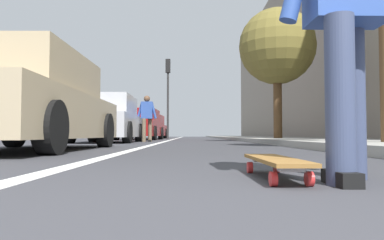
{
  "coord_description": "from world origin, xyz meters",
  "views": [
    {
      "loc": [
        -0.72,
        0.29,
        0.24
      ],
      "look_at": [
        8.58,
        0.24,
        0.62
      ],
      "focal_mm": 34.0,
      "sensor_mm": 36.0,
      "label": 1
    }
  ],
  "objects_px": {
    "parked_car_end": "(149,127)",
    "parked_car_mid": "(108,120)",
    "parked_car_near": "(27,104)",
    "traffic_light": "(168,84)",
    "parked_car_far": "(140,125)",
    "pedestrian_distant": "(147,115)",
    "skater_person": "(347,1)",
    "skateboard": "(275,162)",
    "street_tree_mid": "(277,47)"
  },
  "relations": [
    {
      "from": "parked_car_far",
      "to": "pedestrian_distant",
      "type": "bearing_deg",
      "value": -169.59
    },
    {
      "from": "skateboard",
      "to": "pedestrian_distant",
      "type": "xyz_separation_m",
      "value": [
        10.64,
        1.98,
        0.83
      ]
    },
    {
      "from": "skater_person",
      "to": "parked_car_end",
      "type": "distance_m",
      "value": 21.85
    },
    {
      "from": "parked_car_end",
      "to": "skateboard",
      "type": "bearing_deg",
      "value": -171.71
    },
    {
      "from": "parked_car_far",
      "to": "traffic_light",
      "type": "bearing_deg",
      "value": -18.57
    },
    {
      "from": "parked_car_far",
      "to": "parked_car_end",
      "type": "height_order",
      "value": "parked_car_end"
    },
    {
      "from": "skater_person",
      "to": "pedestrian_distant",
      "type": "xyz_separation_m",
      "value": [
        10.79,
        2.32,
        -0.01
      ]
    },
    {
      "from": "traffic_light",
      "to": "street_tree_mid",
      "type": "relative_size",
      "value": 0.98
    },
    {
      "from": "parked_car_far",
      "to": "traffic_light",
      "type": "distance_m",
      "value": 4.41
    },
    {
      "from": "street_tree_mid",
      "to": "parked_car_end",
      "type": "bearing_deg",
      "value": 28.89
    },
    {
      "from": "skater_person",
      "to": "parked_car_end",
      "type": "relative_size",
      "value": 0.37
    },
    {
      "from": "skater_person",
      "to": "skateboard",
      "type": "bearing_deg",
      "value": 66.65
    },
    {
      "from": "parked_car_near",
      "to": "pedestrian_distant",
      "type": "relative_size",
      "value": 2.78
    },
    {
      "from": "parked_car_end",
      "to": "pedestrian_distant",
      "type": "xyz_separation_m",
      "value": [
        -10.78,
        -1.14,
        0.2
      ]
    },
    {
      "from": "parked_car_far",
      "to": "street_tree_mid",
      "type": "bearing_deg",
      "value": -131.3
    },
    {
      "from": "parked_car_near",
      "to": "street_tree_mid",
      "type": "xyz_separation_m",
      "value": [
        7.29,
        -5.67,
        2.69
      ]
    },
    {
      "from": "skateboard",
      "to": "traffic_light",
      "type": "distance_m",
      "value": 19.63
    },
    {
      "from": "parked_car_end",
      "to": "pedestrian_distant",
      "type": "height_order",
      "value": "pedestrian_distant"
    },
    {
      "from": "parked_car_near",
      "to": "street_tree_mid",
      "type": "relative_size",
      "value": 0.93
    },
    {
      "from": "parked_car_mid",
      "to": "parked_car_end",
      "type": "xyz_separation_m",
      "value": [
        11.82,
        0.02,
        0.02
      ]
    },
    {
      "from": "parked_car_far",
      "to": "pedestrian_distant",
      "type": "height_order",
      "value": "pedestrian_distant"
    },
    {
      "from": "parked_car_near",
      "to": "traffic_light",
      "type": "bearing_deg",
      "value": -4.48
    },
    {
      "from": "skateboard",
      "to": "pedestrian_distant",
      "type": "distance_m",
      "value": 10.85
    },
    {
      "from": "parked_car_end",
      "to": "parked_car_mid",
      "type": "bearing_deg",
      "value": -179.9
    },
    {
      "from": "parked_car_mid",
      "to": "traffic_light",
      "type": "relative_size",
      "value": 0.85
    },
    {
      "from": "skateboard",
      "to": "parked_car_far",
      "type": "relative_size",
      "value": 0.19
    },
    {
      "from": "parked_car_near",
      "to": "parked_car_far",
      "type": "distance_m",
      "value": 12.21
    },
    {
      "from": "traffic_light",
      "to": "pedestrian_distant",
      "type": "height_order",
      "value": "traffic_light"
    },
    {
      "from": "street_tree_mid",
      "to": "parked_car_mid",
      "type": "bearing_deg",
      "value": 103.03
    },
    {
      "from": "parked_car_near",
      "to": "parked_car_mid",
      "type": "distance_m",
      "value": 5.95
    },
    {
      "from": "parked_car_near",
      "to": "parked_car_end",
      "type": "xyz_separation_m",
      "value": [
        17.77,
        0.11,
        0.0
      ]
    },
    {
      "from": "skater_person",
      "to": "parked_car_mid",
      "type": "height_order",
      "value": "skater_person"
    },
    {
      "from": "parked_car_near",
      "to": "traffic_light",
      "type": "xyz_separation_m",
      "value": [
        15.65,
        -1.23,
        2.51
      ]
    },
    {
      "from": "skater_person",
      "to": "traffic_light",
      "type": "relative_size",
      "value": 0.35
    },
    {
      "from": "skateboard",
      "to": "skater_person",
      "type": "xyz_separation_m",
      "value": [
        -0.15,
        -0.35,
        0.84
      ]
    },
    {
      "from": "skateboard",
      "to": "skater_person",
      "type": "bearing_deg",
      "value": -113.35
    },
    {
      "from": "parked_car_far",
      "to": "skater_person",
      "type": "bearing_deg",
      "value": -168.41
    },
    {
      "from": "pedestrian_distant",
      "to": "street_tree_mid",
      "type": "bearing_deg",
      "value": -86.28
    },
    {
      "from": "parked_car_end",
      "to": "parked_car_far",
      "type": "bearing_deg",
      "value": -178.12
    },
    {
      "from": "parked_car_mid",
      "to": "pedestrian_distant",
      "type": "relative_size",
      "value": 2.49
    },
    {
      "from": "parked_car_near",
      "to": "traffic_light",
      "type": "distance_m",
      "value": 15.9
    },
    {
      "from": "traffic_light",
      "to": "pedestrian_distant",
      "type": "distance_m",
      "value": 8.97
    },
    {
      "from": "parked_car_far",
      "to": "parked_car_end",
      "type": "xyz_separation_m",
      "value": [
        5.56,
        0.18,
        0.0
      ]
    },
    {
      "from": "skateboard",
      "to": "parked_car_mid",
      "type": "height_order",
      "value": "parked_car_mid"
    },
    {
      "from": "traffic_light",
      "to": "skateboard",
      "type": "bearing_deg",
      "value": -174.72
    },
    {
      "from": "skateboard",
      "to": "parked_car_near",
      "type": "bearing_deg",
      "value": 39.47
    },
    {
      "from": "traffic_light",
      "to": "pedestrian_distant",
      "type": "bearing_deg",
      "value": 178.71
    },
    {
      "from": "skater_person",
      "to": "pedestrian_distant",
      "type": "bearing_deg",
      "value": 12.15
    },
    {
      "from": "parked_car_far",
      "to": "parked_car_near",
      "type": "bearing_deg",
      "value": 179.67
    },
    {
      "from": "parked_car_end",
      "to": "traffic_light",
      "type": "bearing_deg",
      "value": -147.75
    }
  ]
}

